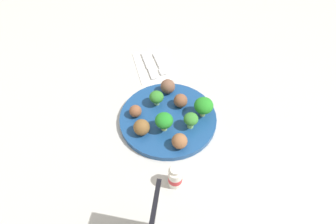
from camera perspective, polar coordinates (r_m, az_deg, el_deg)
name	(u,v)px	position (r m, az deg, el deg)	size (l,w,h in m)	color
ground_plane	(168,120)	(0.84, 0.00, -1.61)	(4.00, 4.00, 0.00)	#B2B2AD
plate	(168,118)	(0.84, 0.00, -1.26)	(0.28, 0.28, 0.02)	navy
broccoli_floret_front_left	(164,121)	(0.78, -0.79, -1.74)	(0.05, 0.05, 0.06)	#ABC96D
broccoli_floret_mid_left	(191,120)	(0.79, 4.55, -1.49)	(0.04, 0.04, 0.05)	#90CD67
broccoli_floret_front_right	(204,106)	(0.81, 7.05, 1.22)	(0.05, 0.05, 0.06)	#AAC769
broccoli_floret_far_rim	(156,97)	(0.85, -2.29, 2.93)	(0.04, 0.04, 0.05)	#8CC584
meatball_back_left	(142,127)	(0.78, -5.23, -3.02)	(0.04, 0.04, 0.04)	brown
meatball_front_right	(135,111)	(0.83, -6.45, 0.18)	(0.04, 0.04, 0.04)	brown
meatball_far_rim	(181,101)	(0.85, 2.49, 2.26)	(0.04, 0.04, 0.04)	brown
meatball_back_right	(181,141)	(0.76, 2.60, -5.68)	(0.04, 0.04, 0.04)	brown
meatball_mid_left	(168,86)	(0.89, -0.05, 5.08)	(0.04, 0.04, 0.04)	brown
napkin	(154,65)	(1.02, -2.79, 9.17)	(0.17, 0.12, 0.01)	white
fork	(160,65)	(1.01, -1.67, 9.30)	(0.12, 0.02, 0.01)	silver
knife	(149,66)	(1.01, -3.70, 8.95)	(0.15, 0.02, 0.01)	silver
yogurt_bottle	(175,177)	(0.71, 1.44, -12.75)	(0.03, 0.03, 0.07)	white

